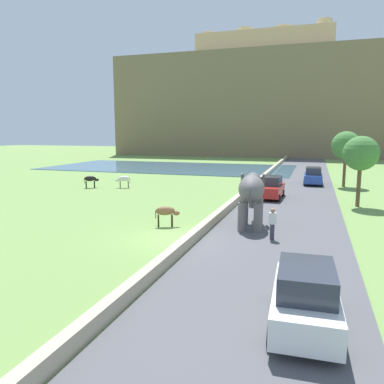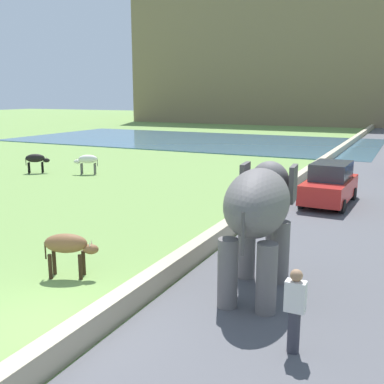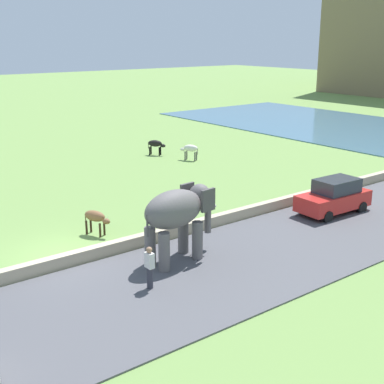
% 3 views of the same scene
% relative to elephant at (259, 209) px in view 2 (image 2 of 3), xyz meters
% --- Properties ---
extents(ground_plane, '(220.00, 220.00, 0.00)m').
position_rel_elephant_xyz_m(ground_plane, '(-3.40, -3.39, -2.04)').
color(ground_plane, '#6B8E47').
extents(road_surface, '(7.00, 120.00, 0.06)m').
position_rel_elephant_xyz_m(road_surface, '(1.60, 16.61, -2.01)').
color(road_surface, '#4C4C51').
rests_on(road_surface, ground).
extents(barrier_wall, '(0.40, 110.00, 0.55)m').
position_rel_elephant_xyz_m(barrier_wall, '(-2.20, 14.61, -1.76)').
color(barrier_wall, tan).
rests_on(barrier_wall, ground).
extents(lake, '(36.00, 18.00, 0.08)m').
position_rel_elephant_xyz_m(lake, '(-17.40, 32.39, -2.00)').
color(lake, '#426B84').
rests_on(lake, ground).
extents(hill_distant, '(64.00, 28.00, 22.25)m').
position_rel_elephant_xyz_m(hill_distant, '(-9.40, 72.68, 9.09)').
color(hill_distant, '#7F6B4C').
rests_on(hill_distant, ground).
extents(elephant, '(1.67, 3.53, 2.99)m').
position_rel_elephant_xyz_m(elephant, '(0.00, 0.00, 0.00)').
color(elephant, '#605B5B').
rests_on(elephant, ground).
extents(person_beside_elephant, '(0.36, 0.22, 1.63)m').
position_rel_elephant_xyz_m(person_beside_elephant, '(1.42, -2.30, -1.16)').
color(person_beside_elephant, '#33333D').
rests_on(person_beside_elephant, ground).
extents(car_red, '(1.93, 4.07, 1.80)m').
position_rel_elephant_xyz_m(car_red, '(0.03, 9.77, -1.14)').
color(car_red, red).
rests_on(car_red, ground).
extents(cow_brown, '(1.40, 0.87, 1.15)m').
position_rel_elephant_xyz_m(cow_brown, '(-4.62, -1.21, -1.20)').
color(cow_brown, brown).
rests_on(cow_brown, ground).
extents(cow_white, '(1.37, 0.97, 1.15)m').
position_rel_elephant_xyz_m(cow_white, '(-14.08, 11.46, -1.20)').
color(cow_white, silver).
rests_on(cow_white, ground).
extents(cow_black, '(1.31, 1.10, 1.15)m').
position_rel_elephant_xyz_m(cow_black, '(-17.08, 10.48, -1.20)').
color(cow_black, black).
rests_on(cow_black, ground).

